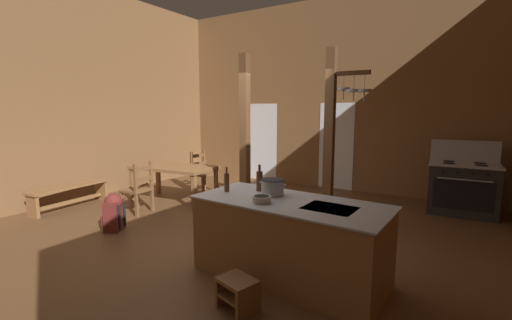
# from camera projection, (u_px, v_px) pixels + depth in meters

# --- Properties ---
(ground_plane) EXTENTS (8.52, 8.94, 0.10)m
(ground_plane) POSITION_uv_depth(u_px,v_px,m) (219.00, 241.00, 5.14)
(ground_plane) COLOR brown
(wall_back) EXTENTS (8.52, 0.14, 4.47)m
(wall_back) POSITION_uv_depth(u_px,v_px,m) (323.00, 95.00, 8.29)
(wall_back) COLOR brown
(wall_back) RESTS_ON ground_plane
(wall_left) EXTENTS (0.14, 8.94, 4.47)m
(wall_left) POSITION_uv_depth(u_px,v_px,m) (62.00, 93.00, 6.86)
(wall_left) COLOR brown
(wall_left) RESTS_ON ground_plane
(glazed_door_back_left) EXTENTS (1.00, 0.01, 2.05)m
(glazed_door_back_left) POSITION_uv_depth(u_px,v_px,m) (260.00, 142.00, 9.31)
(glazed_door_back_left) COLOR white
(glazed_door_back_left) RESTS_ON ground_plane
(glazed_panel_back_right) EXTENTS (0.84, 0.01, 2.05)m
(glazed_panel_back_right) POSITION_uv_depth(u_px,v_px,m) (336.00, 146.00, 8.20)
(glazed_panel_back_right) COLOR white
(glazed_panel_back_right) RESTS_ON ground_plane
(kitchen_island) EXTENTS (2.21, 1.07, 0.89)m
(kitchen_island) POSITION_uv_depth(u_px,v_px,m) (289.00, 240.00, 3.86)
(kitchen_island) COLOR olive
(kitchen_island) RESTS_ON ground_plane
(stove_range) EXTENTS (1.18, 0.87, 1.32)m
(stove_range) POSITION_uv_depth(u_px,v_px,m) (462.00, 188.00, 6.28)
(stove_range) COLOR #262626
(stove_range) RESTS_ON ground_plane
(support_post_with_pot_rack) EXTENTS (0.68, 0.23, 2.82)m
(support_post_with_pot_rack) POSITION_uv_depth(u_px,v_px,m) (332.00, 134.00, 5.29)
(support_post_with_pot_rack) COLOR brown
(support_post_with_pot_rack) RESTS_ON ground_plane
(support_post_center) EXTENTS (0.14, 0.14, 2.82)m
(support_post_center) POSITION_uv_depth(u_px,v_px,m) (245.00, 138.00, 5.87)
(support_post_center) COLOR brown
(support_post_center) RESTS_ON ground_plane
(step_stool) EXTENTS (0.42, 0.37, 0.30)m
(step_stool) POSITION_uv_depth(u_px,v_px,m) (237.00, 291.00, 3.28)
(step_stool) COLOR brown
(step_stool) RESTS_ON ground_plane
(dining_table) EXTENTS (1.78, 1.06, 0.74)m
(dining_table) POSITION_uv_depth(u_px,v_px,m) (174.00, 170.00, 7.11)
(dining_table) COLOR olive
(dining_table) RESTS_ON ground_plane
(ladderback_chair_near_window) EXTENTS (0.47, 0.47, 0.95)m
(ladderback_chair_near_window) POSITION_uv_depth(u_px,v_px,m) (138.00, 189.00, 6.30)
(ladderback_chair_near_window) COLOR brown
(ladderback_chair_near_window) RESTS_ON ground_plane
(ladderback_chair_by_post) EXTENTS (0.50, 0.50, 0.95)m
(ladderback_chair_by_post) POSITION_uv_depth(u_px,v_px,m) (202.00, 173.00, 7.91)
(ladderback_chair_by_post) COLOR brown
(ladderback_chair_by_post) RESTS_ON ground_plane
(bench_along_left_wall) EXTENTS (0.47, 1.55, 0.44)m
(bench_along_left_wall) POSITION_uv_depth(u_px,v_px,m) (70.00, 192.00, 6.66)
(bench_along_left_wall) COLOR olive
(bench_along_left_wall) RESTS_ON ground_plane
(backpack) EXTENTS (0.38, 0.39, 0.60)m
(backpack) POSITION_uv_depth(u_px,v_px,m) (114.00, 211.00, 5.39)
(backpack) COLOR maroon
(backpack) RESTS_ON ground_plane
(stockpot_on_counter) EXTENTS (0.35, 0.28, 0.19)m
(stockpot_on_counter) POSITION_uv_depth(u_px,v_px,m) (273.00, 187.00, 4.04)
(stockpot_on_counter) COLOR #A8AAB2
(stockpot_on_counter) RESTS_ON kitchen_island
(mixing_bowl_on_counter) EXTENTS (0.20, 0.20, 0.07)m
(mixing_bowl_on_counter) POSITION_uv_depth(u_px,v_px,m) (262.00, 199.00, 3.72)
(mixing_bowl_on_counter) COLOR #B2A893
(mixing_bowl_on_counter) RESTS_ON kitchen_island
(bottle_tall_on_counter) EXTENTS (0.06, 0.06, 0.30)m
(bottle_tall_on_counter) POSITION_uv_depth(u_px,v_px,m) (227.00, 182.00, 4.22)
(bottle_tall_on_counter) COLOR #56331E
(bottle_tall_on_counter) RESTS_ON kitchen_island
(bottle_short_on_counter) EXTENTS (0.08, 0.08, 0.33)m
(bottle_short_on_counter) POSITION_uv_depth(u_px,v_px,m) (259.00, 180.00, 4.25)
(bottle_short_on_counter) COLOR #56331E
(bottle_short_on_counter) RESTS_ON kitchen_island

